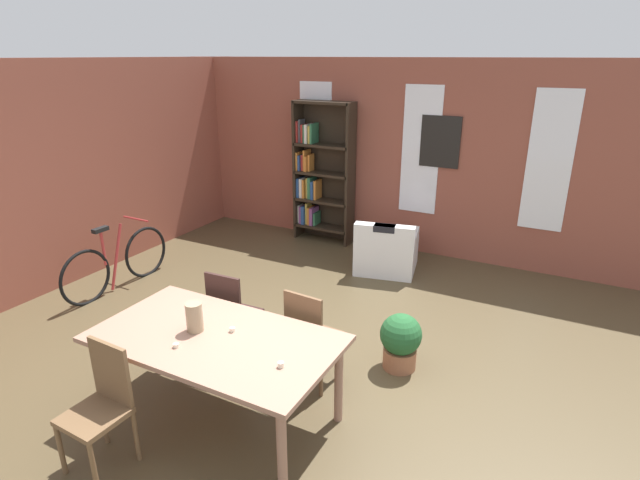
{
  "coord_description": "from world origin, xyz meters",
  "views": [
    {
      "loc": [
        2.09,
        -3.37,
        2.85
      ],
      "look_at": [
        -0.42,
        1.4,
        0.86
      ],
      "focal_mm": 28.28,
      "sensor_mm": 36.0,
      "label": 1
    }
  ],
  "objects_px": {
    "potted_plant_by_shelf": "(401,340)",
    "dining_chair_near_left": "(102,403)",
    "vase_on_table": "(194,317)",
    "bookshelf_tall": "(319,174)",
    "bicycle_second": "(117,263)",
    "armchair_white": "(386,251)",
    "dining_chair_far_right": "(310,334)",
    "dining_table": "(216,345)",
    "dining_chair_far_left": "(232,313)"
  },
  "relations": [
    {
      "from": "potted_plant_by_shelf",
      "to": "dining_table",
      "type": "bearing_deg",
      "value": -127.7
    },
    {
      "from": "dining_chair_near_left",
      "to": "bicycle_second",
      "type": "xyz_separation_m",
      "value": [
        -2.3,
        2.14,
        -0.16
      ]
    },
    {
      "from": "bicycle_second",
      "to": "dining_table",
      "type": "bearing_deg",
      "value": -26.85
    },
    {
      "from": "dining_chair_far_right",
      "to": "dining_chair_far_left",
      "type": "distance_m",
      "value": 0.87
    },
    {
      "from": "dining_chair_far_right",
      "to": "bookshelf_tall",
      "type": "relative_size",
      "value": 0.43
    },
    {
      "from": "potted_plant_by_shelf",
      "to": "armchair_white",
      "type": "bearing_deg",
      "value": 113.95
    },
    {
      "from": "armchair_white",
      "to": "bicycle_second",
      "type": "distance_m",
      "value": 3.57
    },
    {
      "from": "dining_chair_near_left",
      "to": "bookshelf_tall",
      "type": "distance_m",
      "value": 5.11
    },
    {
      "from": "dining_table",
      "to": "vase_on_table",
      "type": "height_order",
      "value": "vase_on_table"
    },
    {
      "from": "dining_chair_far_right",
      "to": "bicycle_second",
      "type": "height_order",
      "value": "dining_chair_far_right"
    },
    {
      "from": "vase_on_table",
      "to": "bookshelf_tall",
      "type": "relative_size",
      "value": 0.11
    },
    {
      "from": "vase_on_table",
      "to": "dining_chair_near_left",
      "type": "bearing_deg",
      "value": -107.49
    },
    {
      "from": "dining_chair_far_left",
      "to": "bookshelf_tall",
      "type": "height_order",
      "value": "bookshelf_tall"
    },
    {
      "from": "dining_chair_far_left",
      "to": "bookshelf_tall",
      "type": "bearing_deg",
      "value": 104.26
    },
    {
      "from": "dining_chair_far_right",
      "to": "dining_chair_near_left",
      "type": "xyz_separation_m",
      "value": [
        -0.87,
        -1.52,
        0.0
      ]
    },
    {
      "from": "dining_chair_far_right",
      "to": "dining_chair_near_left",
      "type": "relative_size",
      "value": 1.0
    },
    {
      "from": "armchair_white",
      "to": "bookshelf_tall",
      "type": "bearing_deg",
      "value": 153.79
    },
    {
      "from": "dining_table",
      "to": "bookshelf_tall",
      "type": "distance_m",
      "value": 4.46
    },
    {
      "from": "dining_table",
      "to": "dining_chair_near_left",
      "type": "bearing_deg",
      "value": -119.79
    },
    {
      "from": "dining_table",
      "to": "bicycle_second",
      "type": "distance_m",
      "value": 3.08
    },
    {
      "from": "dining_chair_far_right",
      "to": "bookshelf_tall",
      "type": "bearing_deg",
      "value": 116.71
    },
    {
      "from": "vase_on_table",
      "to": "dining_chair_far_right",
      "type": "xyz_separation_m",
      "value": [
        0.63,
        0.76,
        -0.39
      ]
    },
    {
      "from": "dining_table",
      "to": "potted_plant_by_shelf",
      "type": "relative_size",
      "value": 3.47
    },
    {
      "from": "dining_chair_near_left",
      "to": "armchair_white",
      "type": "xyz_separation_m",
      "value": [
        0.55,
        4.3,
        -0.23
      ]
    },
    {
      "from": "dining_chair_far_right",
      "to": "dining_chair_far_left",
      "type": "relative_size",
      "value": 1.0
    },
    {
      "from": "vase_on_table",
      "to": "armchair_white",
      "type": "bearing_deg",
      "value": 85.02
    },
    {
      "from": "vase_on_table",
      "to": "dining_chair_near_left",
      "type": "distance_m",
      "value": 0.88
    },
    {
      "from": "dining_table",
      "to": "vase_on_table",
      "type": "relative_size",
      "value": 8.07
    },
    {
      "from": "dining_chair_far_right",
      "to": "bookshelf_tall",
      "type": "xyz_separation_m",
      "value": [
        -1.75,
        3.48,
        0.56
      ]
    },
    {
      "from": "dining_chair_far_right",
      "to": "dining_chair_far_left",
      "type": "height_order",
      "value": "same"
    },
    {
      "from": "bookshelf_tall",
      "to": "potted_plant_by_shelf",
      "type": "bearing_deg",
      "value": -50.12
    },
    {
      "from": "dining_chair_near_left",
      "to": "dining_chair_far_right",
      "type": "bearing_deg",
      "value": 60.29
    },
    {
      "from": "dining_chair_far_right",
      "to": "bookshelf_tall",
      "type": "height_order",
      "value": "bookshelf_tall"
    },
    {
      "from": "vase_on_table",
      "to": "potted_plant_by_shelf",
      "type": "height_order",
      "value": "vase_on_table"
    },
    {
      "from": "armchair_white",
      "to": "potted_plant_by_shelf",
      "type": "bearing_deg",
      "value": -66.05
    },
    {
      "from": "vase_on_table",
      "to": "potted_plant_by_shelf",
      "type": "distance_m",
      "value": 1.97
    },
    {
      "from": "dining_chair_far_left",
      "to": "dining_chair_near_left",
      "type": "relative_size",
      "value": 1.0
    },
    {
      "from": "dining_table",
      "to": "dining_chair_far_left",
      "type": "relative_size",
      "value": 2.05
    },
    {
      "from": "dining_chair_far_right",
      "to": "bicycle_second",
      "type": "distance_m",
      "value": 3.23
    },
    {
      "from": "dining_chair_near_left",
      "to": "bookshelf_tall",
      "type": "xyz_separation_m",
      "value": [
        -0.89,
        5.0,
        0.56
      ]
    },
    {
      "from": "dining_chair_far_right",
      "to": "dining_chair_near_left",
      "type": "bearing_deg",
      "value": -119.71
    },
    {
      "from": "vase_on_table",
      "to": "bookshelf_tall",
      "type": "height_order",
      "value": "bookshelf_tall"
    },
    {
      "from": "potted_plant_by_shelf",
      "to": "bookshelf_tall",
      "type": "bearing_deg",
      "value": 129.88
    },
    {
      "from": "dining_chair_near_left",
      "to": "vase_on_table",
      "type": "bearing_deg",
      "value": 72.51
    },
    {
      "from": "bookshelf_tall",
      "to": "armchair_white",
      "type": "height_order",
      "value": "bookshelf_tall"
    },
    {
      "from": "bookshelf_tall",
      "to": "bicycle_second",
      "type": "height_order",
      "value": "bookshelf_tall"
    },
    {
      "from": "dining_chair_far_right",
      "to": "bicycle_second",
      "type": "xyz_separation_m",
      "value": [
        -3.16,
        0.62,
        -0.16
      ]
    },
    {
      "from": "dining_table",
      "to": "armchair_white",
      "type": "xyz_separation_m",
      "value": [
        0.11,
        3.54,
        -0.42
      ]
    },
    {
      "from": "vase_on_table",
      "to": "potted_plant_by_shelf",
      "type": "xyz_separation_m",
      "value": [
        1.27,
        1.38,
        -0.6
      ]
    },
    {
      "from": "potted_plant_by_shelf",
      "to": "dining_chair_near_left",
      "type": "bearing_deg",
      "value": -125.06
    }
  ]
}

